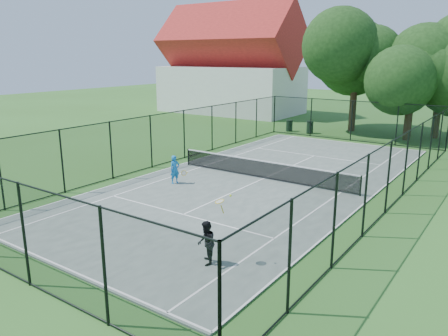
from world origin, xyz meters
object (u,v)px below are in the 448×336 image
Objects in this scene: tennis_net at (264,169)px; player_black at (206,243)px; trash_bin_left at (289,126)px; player_blue at (175,169)px; trash_bin_right at (310,127)px.

tennis_net is 9.82m from player_black.
trash_bin_left is at bearing 111.03° from player_black.
player_black is (6.51, -6.01, -0.01)m from player_blue.
trash_bin_right reaches higher than trash_bin_left.
player_blue is (0.64, -17.43, 0.24)m from trash_bin_right.
tennis_net reaches higher than trash_bin_left.
player_blue is 8.86m from player_black.
player_blue is at bearing -87.90° from trash_bin_right.
player_black is at bearing -68.97° from trash_bin_left.
trash_bin_right is at bearing 1.21° from trash_bin_left.
trash_bin_right is 0.48× the size of player_black.
tennis_net is 4.54m from player_blue.
tennis_net is 7.20× the size of player_blue.
player_blue is at bearing 137.27° from player_black.
player_black reaches higher than player_blue.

